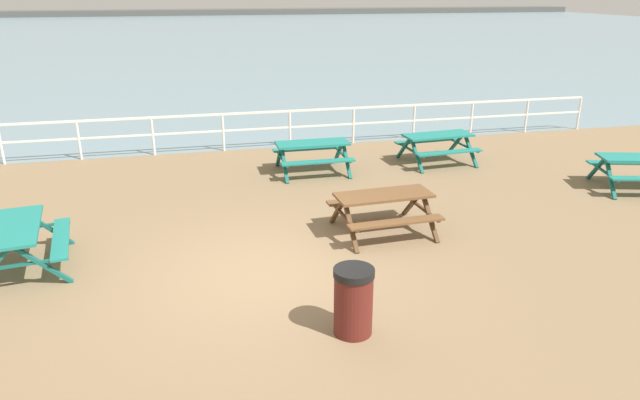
{
  "coord_description": "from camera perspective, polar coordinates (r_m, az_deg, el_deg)",
  "views": [
    {
      "loc": [
        -1.02,
        -8.36,
        4.38
      ],
      "look_at": [
        1.22,
        1.06,
        0.8
      ],
      "focal_mm": 32.34,
      "sensor_mm": 36.0,
      "label": 1
    }
  ],
  "objects": [
    {
      "name": "ground_plane",
      "position": [
        9.54,
        -5.72,
        -7.83
      ],
      "size": [
        30.0,
        24.0,
        0.2
      ],
      "primitive_type": "cube",
      "color": "#846B4C"
    },
    {
      "name": "picnic_table_mid_centre",
      "position": [
        14.38,
        -0.75,
        4.99
      ],
      "size": [
        1.8,
        1.54,
        0.8
      ],
      "rotation": [
        0.0,
        0.0,
        0.0
      ],
      "color": "#1E7A70",
      "rests_on": "ground"
    },
    {
      "name": "picnic_table_seaward",
      "position": [
        15.03,
        29.08,
        3.07
      ],
      "size": [
        2.14,
        1.93,
        0.8
      ],
      "rotation": [
        0.0,
        0.0,
        -0.27
      ],
      "color": "#1E7A70",
      "rests_on": "ground"
    },
    {
      "name": "litter_bin",
      "position": [
        7.76,
        3.32,
        -9.94
      ],
      "size": [
        0.55,
        0.55,
        0.95
      ],
      "color": "#591E19",
      "rests_on": "ground"
    },
    {
      "name": "picnic_table_near_left",
      "position": [
        15.5,
        11.56,
        5.71
      ],
      "size": [
        1.9,
        1.66,
        0.8
      ],
      "rotation": [
        0.0,
        0.0,
        0.07
      ],
      "color": "#1E7A70",
      "rests_on": "ground"
    },
    {
      "name": "picnic_table_near_right",
      "position": [
        10.57,
        -27.72,
        -3.21
      ],
      "size": [
        1.75,
        1.99,
        0.8
      ],
      "rotation": [
        0.0,
        0.0,
        1.71
      ],
      "color": "#1E7A70",
      "rests_on": "ground"
    },
    {
      "name": "seaward_railing",
      "position": [
        16.54,
        -9.61,
        7.34
      ],
      "size": [
        23.07,
        0.07,
        1.08
      ],
      "color": "white",
      "rests_on": "ground"
    },
    {
      "name": "picnic_table_corner",
      "position": [
        10.84,
        6.3,
        -0.34
      ],
      "size": [
        1.88,
        1.63,
        0.8
      ],
      "rotation": [
        0.0,
        0.0,
        0.05
      ],
      "color": "brown",
      "rests_on": "ground"
    },
    {
      "name": "sea_band",
      "position": [
        61.27,
        -12.9,
        15.72
      ],
      "size": [
        142.0,
        90.0,
        0.01
      ],
      "primitive_type": "cube",
      "color": "gray",
      "rests_on": "ground"
    },
    {
      "name": "distant_shoreline",
      "position": [
        104.21,
        -13.45,
        17.38
      ],
      "size": [
        142.0,
        6.0,
        1.8
      ],
      "primitive_type": "cube",
      "color": "#4C4C47",
      "rests_on": "ground"
    }
  ]
}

